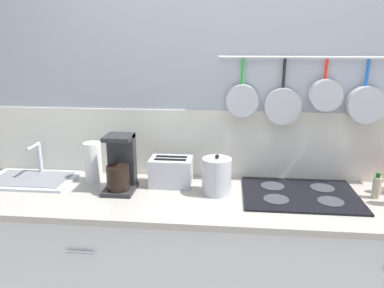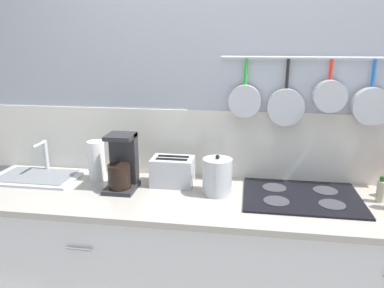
{
  "view_description": "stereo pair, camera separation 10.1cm",
  "coord_description": "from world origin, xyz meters",
  "views": [
    {
      "loc": [
        -0.04,
        -1.93,
        1.73
      ],
      "look_at": [
        -0.23,
        0.0,
        1.19
      ],
      "focal_mm": 35.0,
      "sensor_mm": 36.0,
      "label": 1
    },
    {
      "loc": [
        0.06,
        -1.92,
        1.73
      ],
      "look_at": [
        -0.23,
        0.0,
        1.19
      ],
      "focal_mm": 35.0,
      "sensor_mm": 36.0,
      "label": 2
    }
  ],
  "objects": [
    {
      "name": "wall_back",
      "position": [
        0.0,
        0.37,
        1.27
      ],
      "size": [
        7.2,
        0.16,
        2.6
      ],
      "color": "#999EA8",
      "rests_on": "ground_plane"
    },
    {
      "name": "cabinet_base",
      "position": [
        0.0,
        -0.0,
        0.43
      ],
      "size": [
        3.07,
        0.64,
        0.85
      ],
      "color": "silver",
      "rests_on": "ground_plane"
    },
    {
      "name": "countertop",
      "position": [
        0.0,
        0.0,
        0.87
      ],
      "size": [
        3.11,
        0.66,
        0.03
      ],
      "color": "#A59E93",
      "rests_on": "cabinet_base"
    },
    {
      "name": "sink_basin",
      "position": [
        -1.25,
        0.14,
        0.91
      ],
      "size": [
        0.53,
        0.35,
        0.21
      ],
      "color": "#B7BABF",
      "rests_on": "countertop"
    },
    {
      "name": "paper_towel_roll",
      "position": [
        -0.86,
        0.18,
        1.01
      ],
      "size": [
        0.1,
        0.1,
        0.25
      ],
      "color": "white",
      "rests_on": "countertop"
    },
    {
      "name": "coffee_maker",
      "position": [
        -0.65,
        0.06,
        1.03
      ],
      "size": [
        0.17,
        0.21,
        0.33
      ],
      "color": "#262628",
      "rests_on": "countertop"
    },
    {
      "name": "toaster",
      "position": [
        -0.37,
        0.16,
        0.97
      ],
      "size": [
        0.27,
        0.17,
        0.17
      ],
      "color": "#B7BABF",
      "rests_on": "countertop"
    },
    {
      "name": "kettle",
      "position": [
        -0.1,
        0.06,
        0.99
      ],
      "size": [
        0.17,
        0.17,
        0.23
      ],
      "color": "#B7BABF",
      "rests_on": "countertop"
    },
    {
      "name": "cooktop",
      "position": [
        0.37,
        0.08,
        0.9
      ],
      "size": [
        0.64,
        0.48,
        0.01
      ],
      "color": "black",
      "rests_on": "countertop"
    },
    {
      "name": "bottle_vinegar",
      "position": [
        0.78,
        0.08,
        0.95
      ],
      "size": [
        0.04,
        0.04,
        0.15
      ],
      "color": "#BFB799",
      "rests_on": "countertop"
    }
  ]
}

